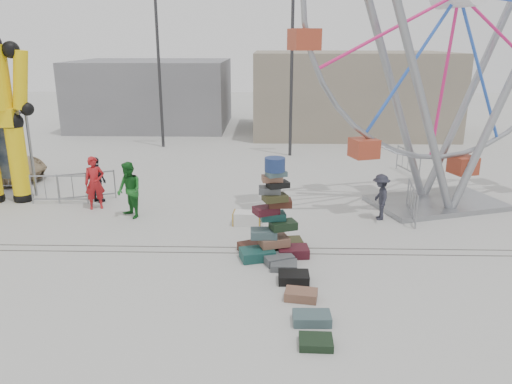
{
  "coord_description": "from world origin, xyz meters",
  "views": [
    {
      "loc": [
        1.92,
        -12.26,
        5.75
      ],
      "look_at": [
        1.52,
        2.62,
        1.18
      ],
      "focal_mm": 35.0,
      "sensor_mm": 36.0,
      "label": 1
    }
  ],
  "objects_px": {
    "steamer_trunk": "(247,218)",
    "pedestrian_green": "(129,190)",
    "barricade_dummy_c": "(87,186)",
    "pedestrian_grey": "(380,197)",
    "ferris_wheel": "(456,23)",
    "barricade_dummy_b": "(59,189)",
    "suitcase_tower": "(273,228)",
    "barricade_wheel_front": "(412,203)",
    "pedestrian_red": "(95,183)",
    "barricade_wheel_back": "(408,162)",
    "pedestrian_black": "(97,180)",
    "lamp_post_right": "(294,66)",
    "lamp_post_left": "(161,64)"
  },
  "relations": [
    {
      "from": "barricade_wheel_front",
      "to": "lamp_post_left",
      "type": "bearing_deg",
      "value": 50.04
    },
    {
      "from": "steamer_trunk",
      "to": "pedestrian_red",
      "type": "height_order",
      "value": "pedestrian_red"
    },
    {
      "from": "lamp_post_left",
      "to": "barricade_dummy_c",
      "type": "distance_m",
      "value": 10.58
    },
    {
      "from": "lamp_post_right",
      "to": "pedestrian_red",
      "type": "distance_m",
      "value": 11.84
    },
    {
      "from": "pedestrian_black",
      "to": "barricade_wheel_back",
      "type": "bearing_deg",
      "value": -124.65
    },
    {
      "from": "barricade_wheel_back",
      "to": "pedestrian_black",
      "type": "bearing_deg",
      "value": -84.85
    },
    {
      "from": "suitcase_tower",
      "to": "pedestrian_grey",
      "type": "height_order",
      "value": "suitcase_tower"
    },
    {
      "from": "ferris_wheel",
      "to": "lamp_post_right",
      "type": "bearing_deg",
      "value": 103.42
    },
    {
      "from": "barricade_dummy_b",
      "to": "lamp_post_right",
      "type": "bearing_deg",
      "value": 41.12
    },
    {
      "from": "suitcase_tower",
      "to": "pedestrian_green",
      "type": "distance_m",
      "value": 5.6
    },
    {
      "from": "lamp_post_right",
      "to": "steamer_trunk",
      "type": "height_order",
      "value": "lamp_post_right"
    },
    {
      "from": "pedestrian_red",
      "to": "pedestrian_black",
      "type": "relative_size",
      "value": 1.11
    },
    {
      "from": "lamp_post_left",
      "to": "barricade_dummy_c",
      "type": "bearing_deg",
      "value": -95.21
    },
    {
      "from": "lamp_post_left",
      "to": "barricade_dummy_b",
      "type": "bearing_deg",
      "value": -99.87
    },
    {
      "from": "pedestrian_green",
      "to": "steamer_trunk",
      "type": "bearing_deg",
      "value": 39.48
    },
    {
      "from": "steamer_trunk",
      "to": "pedestrian_black",
      "type": "distance_m",
      "value": 6.03
    },
    {
      "from": "lamp_post_right",
      "to": "barricade_wheel_back",
      "type": "distance_m",
      "value": 7.3
    },
    {
      "from": "barricade_wheel_back",
      "to": "pedestrian_red",
      "type": "xyz_separation_m",
      "value": [
        -12.27,
        -5.07,
        0.39
      ]
    },
    {
      "from": "pedestrian_grey",
      "to": "barricade_dummy_c",
      "type": "bearing_deg",
      "value": -99.72
    },
    {
      "from": "ferris_wheel",
      "to": "pedestrian_grey",
      "type": "height_order",
      "value": "ferris_wheel"
    },
    {
      "from": "barricade_wheel_front",
      "to": "pedestrian_green",
      "type": "xyz_separation_m",
      "value": [
        -9.41,
        -0.16,
        0.4
      ]
    },
    {
      "from": "barricade_wheel_front",
      "to": "pedestrian_green",
      "type": "distance_m",
      "value": 9.42
    },
    {
      "from": "barricade_wheel_back",
      "to": "barricade_dummy_c",
      "type": "bearing_deg",
      "value": -86.01
    },
    {
      "from": "pedestrian_green",
      "to": "pedestrian_grey",
      "type": "relative_size",
      "value": 1.23
    },
    {
      "from": "suitcase_tower",
      "to": "barricade_dummy_b",
      "type": "height_order",
      "value": "suitcase_tower"
    },
    {
      "from": "suitcase_tower",
      "to": "pedestrian_grey",
      "type": "bearing_deg",
      "value": 26.6
    },
    {
      "from": "ferris_wheel",
      "to": "pedestrian_red",
      "type": "bearing_deg",
      "value": 165.12
    },
    {
      "from": "barricade_dummy_c",
      "to": "pedestrian_grey",
      "type": "height_order",
      "value": "pedestrian_grey"
    },
    {
      "from": "steamer_trunk",
      "to": "pedestrian_green",
      "type": "height_order",
      "value": "pedestrian_green"
    },
    {
      "from": "barricade_dummy_b",
      "to": "barricade_dummy_c",
      "type": "relative_size",
      "value": 1.0
    },
    {
      "from": "lamp_post_left",
      "to": "ferris_wheel",
      "type": "xyz_separation_m",
      "value": [
        11.88,
        -9.98,
        1.76
      ]
    },
    {
      "from": "lamp_post_right",
      "to": "barricade_wheel_back",
      "type": "xyz_separation_m",
      "value": [
        5.0,
        -3.57,
        -3.93
      ]
    },
    {
      "from": "pedestrian_red",
      "to": "barricade_dummy_b",
      "type": "bearing_deg",
      "value": 142.04
    },
    {
      "from": "barricade_wheel_front",
      "to": "pedestrian_red",
      "type": "height_order",
      "value": "pedestrian_red"
    },
    {
      "from": "steamer_trunk",
      "to": "barricade_wheel_front",
      "type": "xyz_separation_m",
      "value": [
        5.46,
        0.74,
        0.34
      ]
    },
    {
      "from": "barricade_dummy_b",
      "to": "pedestrian_grey",
      "type": "height_order",
      "value": "pedestrian_grey"
    },
    {
      "from": "ferris_wheel",
      "to": "barricade_dummy_b",
      "type": "relative_size",
      "value": 6.34
    },
    {
      "from": "pedestrian_grey",
      "to": "barricade_wheel_back",
      "type": "bearing_deg",
      "value": 156.82
    },
    {
      "from": "ferris_wheel",
      "to": "pedestrian_black",
      "type": "bearing_deg",
      "value": 161.71
    },
    {
      "from": "barricade_dummy_c",
      "to": "pedestrian_red",
      "type": "distance_m",
      "value": 1.13
    },
    {
      "from": "steamer_trunk",
      "to": "barricade_wheel_back",
      "type": "relative_size",
      "value": 0.45
    },
    {
      "from": "lamp_post_right",
      "to": "ferris_wheel",
      "type": "relative_size",
      "value": 0.63
    },
    {
      "from": "barricade_dummy_b",
      "to": "pedestrian_black",
      "type": "height_order",
      "value": "pedestrian_black"
    },
    {
      "from": "pedestrian_black",
      "to": "lamp_post_left",
      "type": "bearing_deg",
      "value": -56.5
    },
    {
      "from": "pedestrian_green",
      "to": "pedestrian_black",
      "type": "height_order",
      "value": "pedestrian_green"
    },
    {
      "from": "pedestrian_green",
      "to": "pedestrian_grey",
      "type": "height_order",
      "value": "pedestrian_green"
    },
    {
      "from": "ferris_wheel",
      "to": "barricade_wheel_front",
      "type": "xyz_separation_m",
      "value": [
        -1.28,
        -1.4,
        -5.69
      ]
    },
    {
      "from": "ferris_wheel",
      "to": "steamer_trunk",
      "type": "bearing_deg",
      "value": 179.53
    },
    {
      "from": "lamp_post_left",
      "to": "barricade_dummy_b",
      "type": "xyz_separation_m",
      "value": [
        -1.77,
        -10.18,
        -3.93
      ]
    },
    {
      "from": "suitcase_tower",
      "to": "barricade_wheel_back",
      "type": "xyz_separation_m",
      "value": [
        6.04,
        8.88,
        -0.23
      ]
    }
  ]
}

